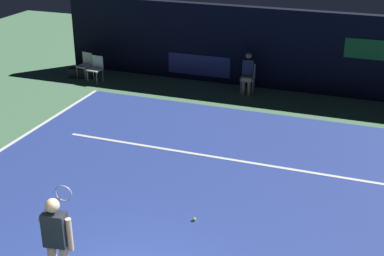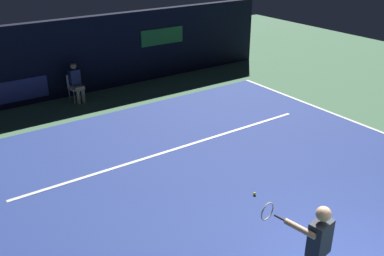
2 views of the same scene
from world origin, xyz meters
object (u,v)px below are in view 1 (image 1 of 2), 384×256
at_px(tennis_player, 57,240).
at_px(courtside_chair_near, 85,64).
at_px(tennis_ball, 194,219).
at_px(equipment_bag, 82,73).
at_px(line_judge_on_chair, 248,72).
at_px(courtside_chair_far, 96,67).

bearing_deg(tennis_player, courtside_chair_near, 118.36).
bearing_deg(tennis_ball, equipment_bag, 133.27).
height_order(line_judge_on_chair, courtside_chair_far, line_judge_on_chair).
xyz_separation_m(courtside_chair_near, tennis_ball, (6.60, -7.19, -0.46)).
height_order(tennis_ball, equipment_bag, equipment_bag).
bearing_deg(line_judge_on_chair, equipment_bag, -175.58).
height_order(tennis_player, courtside_chair_far, tennis_player).
relative_size(line_judge_on_chair, courtside_chair_far, 1.50).
bearing_deg(line_judge_on_chair, tennis_player, -91.65).
relative_size(courtside_chair_far, equipment_bag, 1.05).
bearing_deg(courtside_chair_near, tennis_player, -61.64).
height_order(courtside_chair_near, tennis_ball, courtside_chair_near).
relative_size(tennis_player, tennis_ball, 25.44).
relative_size(courtside_chair_far, tennis_ball, 12.94).
relative_size(line_judge_on_chair, courtside_chair_near, 1.50).
bearing_deg(courtside_chair_far, equipment_bag, 161.13).
xyz_separation_m(tennis_player, line_judge_on_chair, (0.30, 10.31, -0.30)).
relative_size(courtside_chair_near, equipment_bag, 1.05).
bearing_deg(equipment_bag, line_judge_on_chair, -10.06).
distance_m(line_judge_on_chair, courtside_chair_far, 5.12).
bearing_deg(courtside_chair_near, line_judge_on_chair, 4.63).
height_order(tennis_player, line_judge_on_chair, tennis_player).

